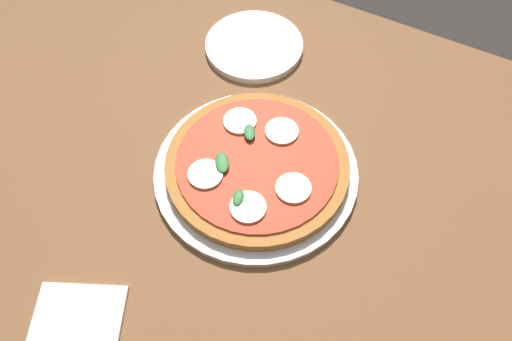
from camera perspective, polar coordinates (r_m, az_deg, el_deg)
The scene contains 6 objects.
ground_plane at distance 1.63m, azimuth -1.36°, elevation -14.45°, with size 6.00×6.00×0.00m, color #2D2B28.
dining_table at distance 1.02m, azimuth -2.10°, elevation -1.99°, with size 1.44×0.94×0.77m.
serving_tray at distance 0.91m, azimuth -0.00°, elevation -0.14°, with size 0.35×0.35×0.01m, color silver.
pizza at distance 0.90m, azimuth 0.11°, elevation 0.63°, with size 0.31×0.31×0.03m.
plate_white at distance 1.11m, azimuth -0.20°, elevation 13.22°, with size 0.20×0.20×0.01m, color white.
napkin at distance 0.84m, azimuth -18.41°, elevation -14.37°, with size 0.13×0.09×0.01m, color white.
Camera 1 is at (0.28, -0.45, 1.54)m, focal length 37.38 mm.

